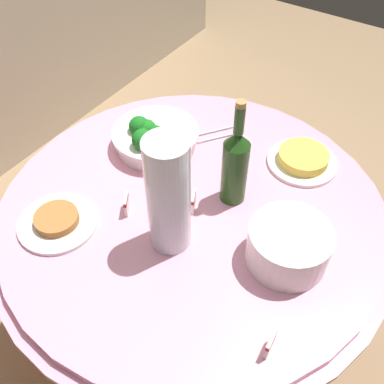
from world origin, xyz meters
TOP-DOWN VIEW (x-y plane):
  - ground_plane at (0.00, 0.00)m, footprint 6.00×6.00m
  - buffet_table at (0.00, 0.00)m, footprint 1.16×1.16m
  - broccoli_bowl at (0.14, 0.24)m, footprint 0.28×0.28m
  - plate_stack at (-0.02, -0.31)m, footprint 0.21×0.21m
  - wine_bottle at (0.09, -0.08)m, footprint 0.07×0.07m
  - decorative_fruit_vase at (-0.14, -0.02)m, footprint 0.11×0.11m
  - serving_tongs at (0.32, 0.10)m, footprint 0.16×0.13m
  - food_plate_fried_egg at (0.34, -0.19)m, footprint 0.22×0.22m
  - food_plate_peanuts at (-0.27, 0.27)m, footprint 0.22×0.22m
  - label_placard_front at (-0.12, 0.14)m, footprint 0.05×0.03m
  - label_placard_mid at (-0.01, -0.01)m, footprint 0.05×0.03m
  - label_placard_rear at (-0.27, -0.38)m, footprint 0.05×0.01m

SIDE VIEW (x-z plane):
  - ground_plane at x=0.00m, z-range 0.00..0.00m
  - buffet_table at x=0.00m, z-range 0.01..0.75m
  - serving_tongs at x=0.32m, z-range 0.74..0.75m
  - food_plate_peanuts at x=-0.27m, z-range 0.73..0.77m
  - food_plate_fried_egg at x=0.34m, z-range 0.74..0.78m
  - label_placard_front at x=-0.12m, z-range 0.74..0.80m
  - label_placard_mid at x=-0.01m, z-range 0.74..0.80m
  - label_placard_rear at x=-0.27m, z-range 0.74..0.80m
  - broccoli_bowl at x=0.14m, z-range 0.72..0.84m
  - plate_stack at x=-0.02m, z-range 0.74..0.85m
  - wine_bottle at x=0.09m, z-range 0.70..1.04m
  - decorative_fruit_vase at x=-0.14m, z-range 0.72..1.06m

